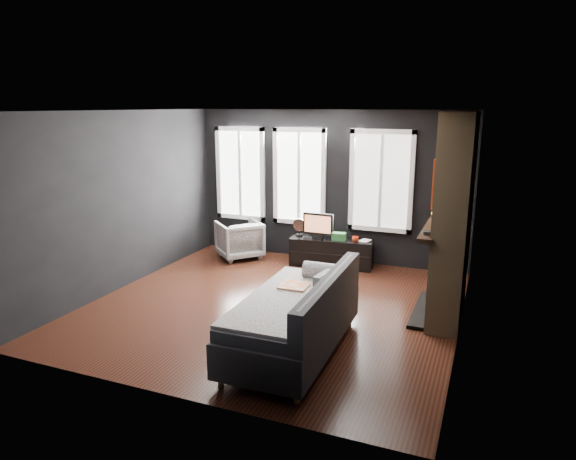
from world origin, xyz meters
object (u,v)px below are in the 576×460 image
at_px(sofa, 293,312).
at_px(armchair, 239,238).
at_px(monitor, 318,224).
at_px(mug, 355,238).
at_px(book, 361,234).
at_px(mantel_vase, 437,212).
at_px(media_console, 332,252).

bearing_deg(sofa, armchair, 125.49).
height_order(monitor, mug, monitor).
height_order(armchair, monitor, monitor).
relative_size(sofa, armchair, 2.89).
bearing_deg(book, sofa, -89.07).
bearing_deg(mantel_vase, mug, 144.39).
xyz_separation_m(sofa, book, (-0.05, 3.33, 0.13)).
bearing_deg(media_console, book, 0.77).
bearing_deg(mantel_vase, media_console, 150.24).
bearing_deg(media_console, sofa, -86.35).
height_order(media_console, monitor, monitor).
distance_m(monitor, mug, 0.70).
xyz_separation_m(armchair, monitor, (1.49, 0.12, 0.36)).
distance_m(monitor, mantel_vase, 2.40).
relative_size(media_console, mantel_vase, 8.37).
relative_size(armchair, book, 3.48).
bearing_deg(book, media_console, -173.23).
distance_m(sofa, mantel_vase, 2.70).
height_order(media_console, book, book).
distance_m(media_console, mantel_vase, 2.38).
xyz_separation_m(sofa, monitor, (-0.80, 3.24, 0.27)).
bearing_deg(armchair, monitor, 137.88).
height_order(mug, mantel_vase, mantel_vase).
relative_size(sofa, book, 10.06).
distance_m(media_console, monitor, 0.56).
bearing_deg(book, armchair, -174.46).
relative_size(mug, mantel_vase, 0.65).
distance_m(monitor, book, 0.77).
relative_size(sofa, mug, 19.62).
xyz_separation_m(sofa, media_console, (-0.56, 3.27, -0.23)).
xyz_separation_m(armchair, mug, (2.17, 0.12, 0.17)).
relative_size(armchair, mantel_vase, 4.44).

